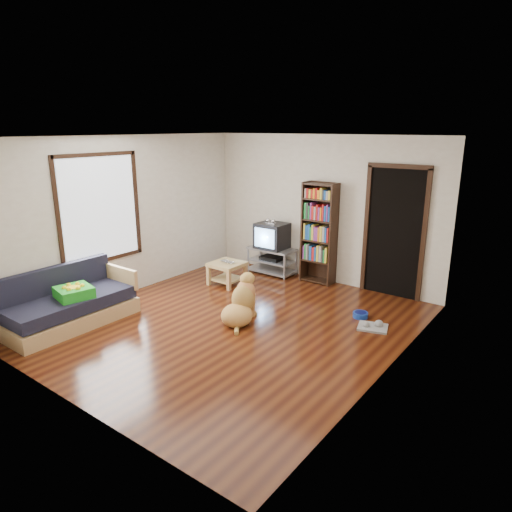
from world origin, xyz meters
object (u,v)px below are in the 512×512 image
Objects in this scene: dog_bowl at (360,315)px; coffee_table at (227,269)px; green_cushion at (74,292)px; sofa at (70,306)px; crt_tv at (273,235)px; bookshelf at (319,228)px; grey_rag at (373,327)px; dog at (241,304)px; tv_stand at (272,260)px; laptop at (226,262)px.

coffee_table reaches higher than dog_bowl.
green_cushion reaches higher than coffee_table.
sofa is at bearing -104.84° from coffee_table.
bookshelf reaches higher than crt_tv.
dog is (-1.63, -0.91, 0.25)m from grey_rag.
green_cushion reaches higher than tv_stand.
crt_tv reaches higher than laptop.
laptop is at bearing 89.99° from green_cushion.
coffee_table is at bearing 94.62° from laptop.
dog_bowl is 2.56m from coffee_table.
green_cushion is 0.50× the size of tv_stand.
bookshelf reaches higher than sofa.
grey_rag is at bearing 47.75° from green_cushion.
bookshelf reaches higher than dog.
dog_bowl is at bearing -22.77° from tv_stand.
crt_tv is 1.05× the size of coffee_table.
crt_tv is (0.00, 0.02, 0.47)m from tv_stand.
bookshelf reaches higher than tv_stand.
grey_rag is 0.22× the size of bookshelf.
green_cushion is at bearing -139.46° from dog_bowl.
tv_stand reaches higher than grey_rag.
laptop is 1.76m from bookshelf.
laptop is 0.35× the size of dog.
coffee_table is at bearing -179.01° from dog_bowl.
green_cushion is 3.72m from tv_stand.
laptop is 1.64m from dog.
crt_tv is at bearing 75.07° from sofa.
dog_bowl is 0.55× the size of grey_rag.
grey_rag is 4.30m from sofa.
bookshelf is 2.33m from dog.
green_cushion is at bearing -103.22° from tv_stand.
sofa is at bearing -105.02° from tv_stand.
tv_stand is at bearing 113.90° from dog.
coffee_table is (0.70, 2.63, 0.02)m from sofa.
grey_rag is at bearing 1.08° from laptop.
crt_tv is at bearing 89.34° from green_cushion.
tv_stand is 1.20m from bookshelf.
laptop is 2.88m from grey_rag.
green_cushion is at bearing -139.89° from dog.
laptop is 0.16× the size of bookshelf.
dog is at bearing -42.67° from coffee_table.
coffee_table is 1.65m from dog.
tv_stand is at bearing 157.23° from dog_bowl.
crt_tv reaches higher than grey_rag.
dog_bowl is 1.94m from bookshelf.
bookshelf is at bearing 141.56° from dog_bowl.
dog is at bearing 38.46° from sofa.
tv_stand is at bearing 79.57° from laptop.
laptop is 0.73× the size of grey_rag.
tv_stand reaches higher than laptop.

